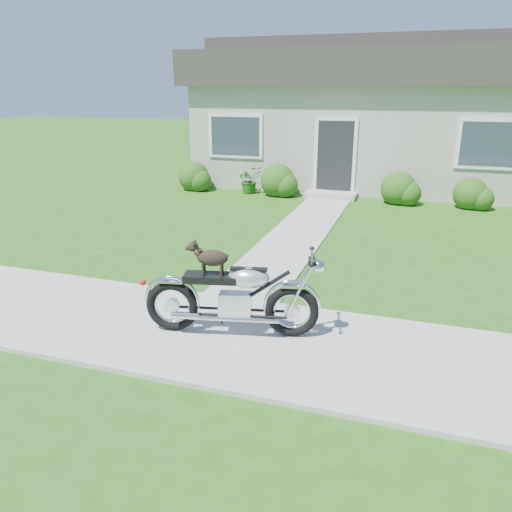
# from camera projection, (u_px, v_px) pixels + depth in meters

# --- Properties ---
(ground) EXTENTS (80.00, 80.00, 0.00)m
(ground) POSITION_uv_depth(u_px,v_px,m) (326.00, 352.00, 5.92)
(ground) COLOR #235114
(ground) RESTS_ON ground
(sidewalk) EXTENTS (24.00, 2.20, 0.04)m
(sidewalk) POSITION_uv_depth(u_px,v_px,m) (326.00, 350.00, 5.92)
(sidewalk) COLOR #9E9B93
(sidewalk) RESTS_ON ground
(walkway) EXTENTS (1.20, 8.00, 0.03)m
(walkway) POSITION_uv_depth(u_px,v_px,m) (301.00, 231.00, 10.86)
(walkway) COLOR #9E9B93
(walkway) RESTS_ON ground
(house) EXTENTS (12.60, 7.03, 4.50)m
(house) POSITION_uv_depth(u_px,v_px,m) (399.00, 114.00, 16.01)
(house) COLOR beige
(house) RESTS_ON ground
(shrub_row) EXTENTS (10.74, 1.12, 1.12)m
(shrub_row) POSITION_uv_depth(u_px,v_px,m) (385.00, 187.00, 13.43)
(shrub_row) COLOR #265015
(shrub_row) RESTS_ON ground
(potted_plant_left) EXTENTS (0.93, 0.94, 0.79)m
(potted_plant_left) POSITION_uv_depth(u_px,v_px,m) (249.00, 180.00, 14.65)
(potted_plant_left) COLOR #225616
(potted_plant_left) RESTS_ON ground
(potted_plant_right) EXTENTS (0.47, 0.47, 0.65)m
(potted_plant_right) POSITION_uv_depth(u_px,v_px,m) (463.00, 195.00, 12.93)
(potted_plant_right) COLOR #1D6A20
(potted_plant_right) RESTS_ON ground
(motorcycle_with_dog) EXTENTS (2.20, 0.79, 1.19)m
(motorcycle_with_dog) POSITION_uv_depth(u_px,v_px,m) (234.00, 295.00, 6.12)
(motorcycle_with_dog) COLOR black
(motorcycle_with_dog) RESTS_ON sidewalk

